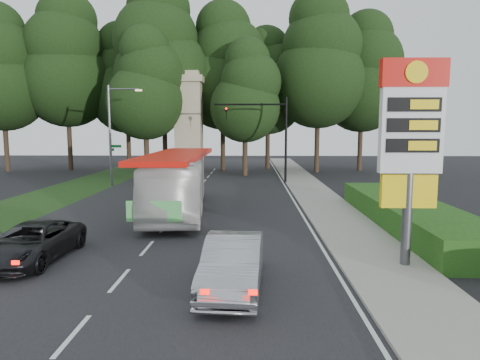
{
  "coord_description": "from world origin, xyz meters",
  "views": [
    {
      "loc": [
        3.99,
        -12.03,
        4.67
      ],
      "look_at": [
        3.51,
        8.12,
        2.2
      ],
      "focal_mm": 32.0,
      "sensor_mm": 36.0,
      "label": 1
    }
  ],
  "objects_px": {
    "sedan_silver": "(233,264)",
    "traffic_signal_mast": "(270,128)",
    "gas_station_pylon": "(411,135)",
    "transit_bus": "(177,183)",
    "streetlight_signs": "(113,131)",
    "suv_charcoal": "(32,243)",
    "monument": "(189,123)"
  },
  "relations": [
    {
      "from": "gas_station_pylon",
      "to": "transit_bus",
      "type": "relative_size",
      "value": 0.58
    },
    {
      "from": "monument",
      "to": "transit_bus",
      "type": "distance_m",
      "value": 19.14
    },
    {
      "from": "monument",
      "to": "sedan_silver",
      "type": "distance_m",
      "value": 30.87
    },
    {
      "from": "monument",
      "to": "suv_charcoal",
      "type": "height_order",
      "value": "monument"
    },
    {
      "from": "suv_charcoal",
      "to": "traffic_signal_mast",
      "type": "bearing_deg",
      "value": 68.38
    },
    {
      "from": "monument",
      "to": "sedan_silver",
      "type": "bearing_deg",
      "value": -79.63
    },
    {
      "from": "sedan_silver",
      "to": "suv_charcoal",
      "type": "height_order",
      "value": "sedan_silver"
    },
    {
      "from": "transit_bus",
      "to": "suv_charcoal",
      "type": "height_order",
      "value": "transit_bus"
    },
    {
      "from": "gas_station_pylon",
      "to": "streetlight_signs",
      "type": "xyz_separation_m",
      "value": [
        -16.19,
        20.01,
        -0.01
      ]
    },
    {
      "from": "gas_station_pylon",
      "to": "suv_charcoal",
      "type": "distance_m",
      "value": 13.42
    },
    {
      "from": "streetlight_signs",
      "to": "suv_charcoal",
      "type": "xyz_separation_m",
      "value": [
        3.32,
        -19.6,
        -3.78
      ]
    },
    {
      "from": "gas_station_pylon",
      "to": "transit_bus",
      "type": "bearing_deg",
      "value": 134.85
    },
    {
      "from": "sedan_silver",
      "to": "traffic_signal_mast",
      "type": "bearing_deg",
      "value": 87.99
    },
    {
      "from": "gas_station_pylon",
      "to": "sedan_silver",
      "type": "height_order",
      "value": "gas_station_pylon"
    },
    {
      "from": "streetlight_signs",
      "to": "monument",
      "type": "distance_m",
      "value": 9.44
    },
    {
      "from": "monument",
      "to": "transit_bus",
      "type": "bearing_deg",
      "value": -84.0
    },
    {
      "from": "monument",
      "to": "suv_charcoal",
      "type": "xyz_separation_m",
      "value": [
        -1.67,
        -27.6,
        -4.44
      ]
    },
    {
      "from": "streetlight_signs",
      "to": "monument",
      "type": "bearing_deg",
      "value": 58.03
    },
    {
      "from": "traffic_signal_mast",
      "to": "sedan_silver",
      "type": "relative_size",
      "value": 1.55
    },
    {
      "from": "gas_station_pylon",
      "to": "streetlight_signs",
      "type": "relative_size",
      "value": 0.86
    },
    {
      "from": "gas_station_pylon",
      "to": "suv_charcoal",
      "type": "relative_size",
      "value": 1.43
    },
    {
      "from": "gas_station_pylon",
      "to": "monument",
      "type": "xyz_separation_m",
      "value": [
        -11.2,
        28.01,
        0.66
      ]
    },
    {
      "from": "streetlight_signs",
      "to": "suv_charcoal",
      "type": "distance_m",
      "value": 20.24
    },
    {
      "from": "transit_bus",
      "to": "sedan_silver",
      "type": "distance_m",
      "value": 11.91
    },
    {
      "from": "transit_bus",
      "to": "suv_charcoal",
      "type": "relative_size",
      "value": 2.47
    },
    {
      "from": "traffic_signal_mast",
      "to": "streetlight_signs",
      "type": "distance_m",
      "value": 12.83
    },
    {
      "from": "streetlight_signs",
      "to": "monument",
      "type": "xyz_separation_m",
      "value": [
        4.99,
        7.99,
        0.67
      ]
    },
    {
      "from": "streetlight_signs",
      "to": "suv_charcoal",
      "type": "bearing_deg",
      "value": -80.4
    },
    {
      "from": "streetlight_signs",
      "to": "traffic_signal_mast",
      "type": "bearing_deg",
      "value": 8.92
    },
    {
      "from": "gas_station_pylon",
      "to": "traffic_signal_mast",
      "type": "height_order",
      "value": "traffic_signal_mast"
    },
    {
      "from": "streetlight_signs",
      "to": "transit_bus",
      "type": "height_order",
      "value": "streetlight_signs"
    },
    {
      "from": "transit_bus",
      "to": "sedan_silver",
      "type": "relative_size",
      "value": 2.54
    }
  ]
}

